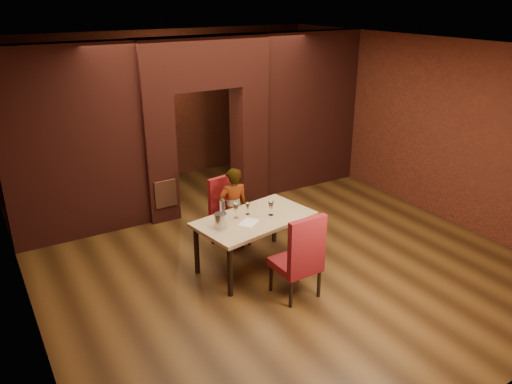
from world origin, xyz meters
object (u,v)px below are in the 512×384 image
Objects in this scene: person_seated at (233,209)px; potted_plant at (270,220)px; wine_glass_b at (248,209)px; water_bottle at (223,209)px; dining_table at (254,242)px; chair_far at (231,213)px; wine_glass_c at (271,208)px; chair_near at (296,254)px; wine_bucket at (221,221)px; wine_glass_a at (236,211)px.

potted_plant is (0.83, 0.19, -0.47)m from person_seated.
wine_glass_b is 0.56× the size of water_bottle.
dining_table is 0.82m from chair_far.
wine_glass_c is at bearing -122.48° from potted_plant.
wine_glass_c is (0.24, -0.73, 0.23)m from person_seated.
chair_near is at bearing 99.30° from person_seated.
wine_glass_c is 0.84m from wine_bucket.
wine_glass_a is at bearing -121.02° from chair_far.
person_seated is (0.02, 0.68, 0.28)m from dining_table.
dining_table is 1.23m from potted_plant.
dining_table is at bearing 169.06° from wine_glass_c.
wine_glass_b is at bearing -140.40° from potted_plant.
chair_far is at bearing -89.23° from chair_near.
wine_glass_a is 0.71× the size of water_bottle.
dining_table is at bearing -23.14° from water_bottle.
chair_far is 6.21× the size of wine_glass_b.
chair_near reaches higher than wine_glass_c.
wine_glass_c is at bearing -36.08° from wine_glass_b.
wine_bucket reaches higher than potted_plant.
wine_glass_c and wine_bucket have the same top height.
wine_glass_b is 0.84× the size of wine_glass_c.
wine_bucket is at bearing 174.61° from dining_table.
potted_plant is (0.81, 0.07, -0.36)m from chair_far.
water_bottle is at bearing 56.24° from wine_bucket.
wine_bucket is at bearing -147.29° from potted_plant.
chair_near is 0.90× the size of person_seated.
wine_glass_a is at bearing 159.64° from wine_glass_c.
chair_near reaches higher than chair_far.
chair_near is at bearing -112.67° from potted_plant.
wine_glass_a is 0.39m from wine_bucket.
potted_plant is at bearing -160.52° from person_seated.
wine_glass_c is at bearing -0.46° from wine_bucket.
dining_table is 1.52× the size of chair_far.
chair_near is at bearing -65.37° from water_bottle.
potted_plant is at bearing 57.52° from wine_glass_c.
chair_far is at bearing 54.27° from wine_bucket.
potted_plant is (0.86, 0.72, -0.69)m from wine_glass_b.
chair_near is at bearing -97.61° from chair_far.
person_seated is 0.97m from wine_bucket.
person_seated is 6.28× the size of wine_glass_c.
water_bottle is (-0.19, 0.05, 0.05)m from wine_glass_a.
wine_glass_a reaches higher than wine_glass_b.
wine_glass_b is (-0.02, 0.15, 0.50)m from dining_table.
wine_glass_c is 1.00× the size of wine_bucket.
potted_plant is (1.08, 0.74, -0.71)m from wine_glass_a.
wine_glass_a reaches higher than wine_glass_c.
water_bottle is at bearing -151.61° from potted_plant.
chair_near is (0.09, -0.94, 0.21)m from dining_table.
potted_plant is at bearing 28.39° from water_bottle.
wine_glass_c is at bearing -102.01° from chair_near.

